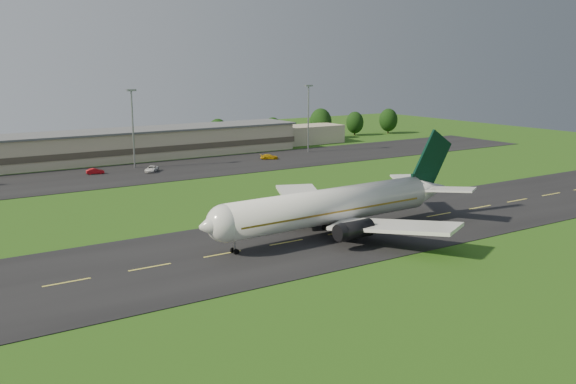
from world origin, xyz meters
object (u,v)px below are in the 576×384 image
service_vehicle_d (269,157)px  service_vehicle_c (152,169)px  light_mast_east (308,110)px  service_vehicle_b (95,171)px  terminal (119,146)px  light_mast_centre (132,119)px  airliner (333,206)px

service_vehicle_d → service_vehicle_c: bearing=117.5°
light_mast_east → service_vehicle_d: bearing=-160.3°
service_vehicle_b → service_vehicle_d: (48.46, -2.82, 0.02)m
terminal → service_vehicle_c: terminal is taller
light_mast_east → service_vehicle_c: size_ratio=3.86×
service_vehicle_b → service_vehicle_c: (12.86, -4.45, 0.03)m
terminal → light_mast_centre: light_mast_centre is taller
light_mast_centre → light_mast_east: same height
service_vehicle_b → service_vehicle_c: bearing=-98.7°
airliner → service_vehicle_d: bearing=63.5°
light_mast_centre → light_mast_east: bearing=0.0°
service_vehicle_b → light_mast_east: bearing=-76.5°
airliner → light_mast_east: 95.21m
service_vehicle_c → airliner: bearing=-50.3°
light_mast_centre → airliner: bearing=-87.2°
airliner → light_mast_centre: (-3.96, 79.97, 8.08)m
light_mast_east → service_vehicle_d: size_ratio=4.09×
service_vehicle_d → light_mast_east: bearing=-45.4°
airliner → service_vehicle_c: (-2.46, 71.91, -3.83)m
terminal → light_mast_centre: bearing=-95.0°
light_mast_east → service_vehicle_c: 55.40m
service_vehicle_b → terminal: bearing=-22.4°
airliner → service_vehicle_c: 72.06m
service_vehicle_c → service_vehicle_d: 35.64m
light_mast_centre → service_vehicle_d: (37.10, -6.42, -11.92)m
airliner → light_mast_centre: 80.47m
light_mast_centre → service_vehicle_c: (1.50, -8.05, -11.91)m
airliner → terminal: bearing=89.3°
airliner → light_mast_east: (51.04, 79.97, 8.08)m
service_vehicle_b → light_mast_centre: bearing=-62.0°
light_mast_centre → service_vehicle_d: 39.49m
service_vehicle_c → service_vehicle_b: bearing=-161.3°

